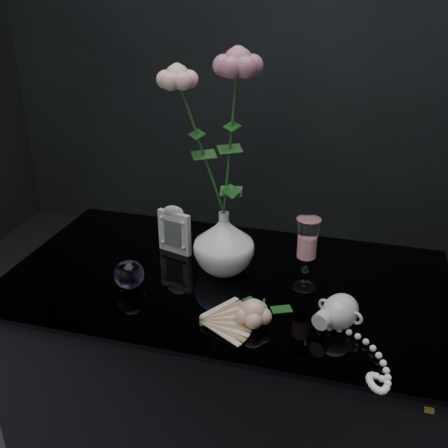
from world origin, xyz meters
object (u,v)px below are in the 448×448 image
(vase, at_px, (224,242))
(wine_glass, at_px, (306,255))
(picture_frame, at_px, (174,229))
(paperweight, at_px, (129,274))
(loose_rose, at_px, (253,312))
(pearl_jar, at_px, (340,310))

(vase, relative_size, wine_glass, 0.87)
(picture_frame, bearing_deg, paperweight, -85.94)
(wine_glass, relative_size, loose_rose, 1.06)
(loose_rose, relative_size, pearl_jar, 0.65)
(paperweight, distance_m, pearl_jar, 0.48)
(wine_glass, height_order, loose_rose, wine_glass)
(vase, relative_size, pearl_jar, 0.60)
(paperweight, relative_size, pearl_jar, 0.27)
(paperweight, xyz_separation_m, loose_rose, (0.31, -0.06, -0.01))
(loose_rose, bearing_deg, picture_frame, 140.68)
(vase, xyz_separation_m, pearl_jar, (0.29, -0.15, -0.04))
(vase, distance_m, paperweight, 0.24)
(vase, height_order, pearl_jar, vase)
(wine_glass, xyz_separation_m, picture_frame, (-0.35, 0.09, -0.02))
(picture_frame, relative_size, paperweight, 1.88)
(loose_rose, bearing_deg, vase, 125.32)
(vase, bearing_deg, picture_frame, 158.92)
(wine_glass, bearing_deg, pearl_jar, -54.01)
(picture_frame, bearing_deg, loose_rose, -28.02)
(vase, height_order, loose_rose, vase)
(vase, bearing_deg, loose_rose, -58.94)
(paperweight, xyz_separation_m, pearl_jar, (0.48, -0.02, 0.00))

